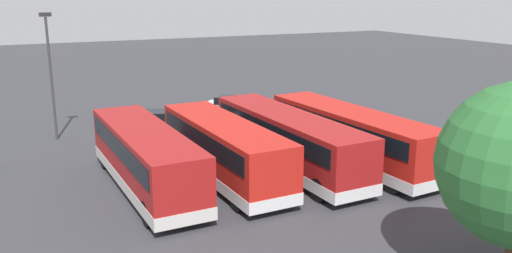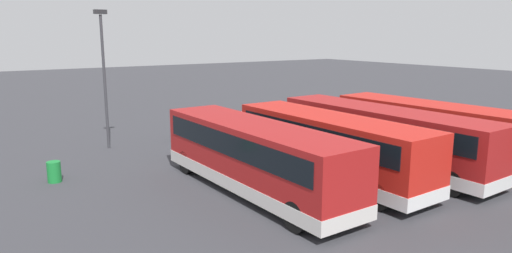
# 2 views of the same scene
# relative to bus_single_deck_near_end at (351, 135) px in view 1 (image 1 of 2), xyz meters

# --- Properties ---
(ground_plane) EXTENTS (140.00, 140.00, 0.00)m
(ground_plane) POSITION_rel_bus_single_deck_near_end_xyz_m (5.45, -9.79, -1.62)
(ground_plane) COLOR #38383D
(bus_single_deck_near_end) EXTENTS (3.37, 11.95, 2.95)m
(bus_single_deck_near_end) POSITION_rel_bus_single_deck_near_end_xyz_m (0.00, 0.00, 0.00)
(bus_single_deck_near_end) COLOR red
(bus_single_deck_near_end) RESTS_ON ground
(bus_single_deck_second) EXTENTS (3.03, 12.12, 2.95)m
(bus_single_deck_second) POSITION_rel_bus_single_deck_near_end_xyz_m (3.48, -0.75, 0.00)
(bus_single_deck_second) COLOR #A51919
(bus_single_deck_second) RESTS_ON ground
(bus_single_deck_third) EXTENTS (2.92, 10.66, 2.95)m
(bus_single_deck_third) POSITION_rel_bus_single_deck_near_end_xyz_m (7.14, -0.64, -0.00)
(bus_single_deck_third) COLOR red
(bus_single_deck_third) RESTS_ON ground
(bus_single_deck_fourth) EXTENTS (2.86, 11.09, 2.95)m
(bus_single_deck_fourth) POSITION_rel_bus_single_deck_near_end_xyz_m (10.97, -1.03, -0.00)
(bus_single_deck_fourth) COLOR #A51919
(bus_single_deck_fourth) RESTS_ON ground
(car_hatchback_silver) EXTENTS (4.73, 3.36, 1.43)m
(car_hatchback_silver) POSITION_rel_bus_single_deck_near_end_xyz_m (7.64, -11.15, -0.92)
(car_hatchback_silver) COLOR silver
(car_hatchback_silver) RESTS_ON ground
(car_small_green) EXTENTS (4.21, 4.44, 1.43)m
(car_small_green) POSITION_rel_bus_single_deck_near_end_xyz_m (1.16, -13.44, -0.92)
(car_small_green) COLOR silver
(car_small_green) RESTS_ON ground
(lamp_post_tall) EXTENTS (0.70, 0.30, 7.91)m
(lamp_post_tall) POSITION_rel_bus_single_deck_near_end_xyz_m (13.88, -12.20, 3.01)
(lamp_post_tall) COLOR #38383D
(lamp_post_tall) RESTS_ON ground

